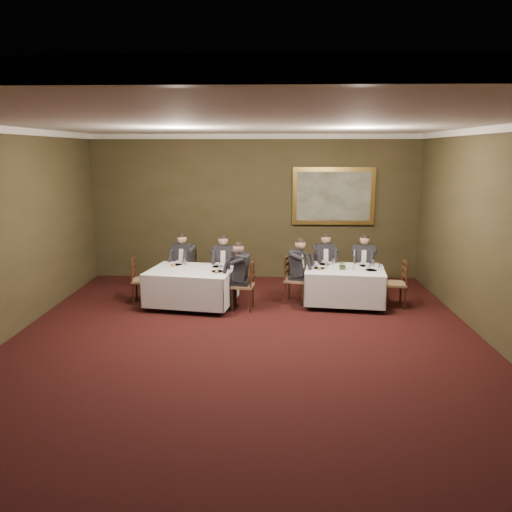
{
  "coord_description": "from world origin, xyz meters",
  "views": [
    {
      "loc": [
        0.39,
        -7.17,
        3.11
      ],
      "look_at": [
        0.12,
        2.09,
        1.15
      ],
      "focal_mm": 35.0,
      "sensor_mm": 36.0,
      "label": 1
    }
  ],
  "objects_px": {
    "chair_sec_backright": "(225,283)",
    "diner_sec_endright": "(243,284)",
    "candlestick": "(354,262)",
    "painting": "(333,196)",
    "diner_main_endleft": "(296,279)",
    "table_main": "(344,284)",
    "chair_main_backright": "(363,282)",
    "chair_main_endleft": "(295,289)",
    "chair_main_endright": "(394,293)",
    "diner_sec_backright": "(224,273)",
    "chair_sec_endleft": "(143,290)",
    "diner_main_backleft": "(324,271)",
    "chair_sec_endright": "(243,295)",
    "diner_sec_backleft": "(185,271)",
    "centerpiece": "(343,264)",
    "table_second": "(192,285)",
    "chair_sec_backleft": "(185,281)",
    "diner_main_backright": "(364,272)",
    "chair_main_backleft": "(324,280)"
  },
  "relations": [
    {
      "from": "table_second",
      "to": "chair_sec_endright",
      "type": "xyz_separation_m",
      "value": [
        1.06,
        -0.18,
        -0.17
      ]
    },
    {
      "from": "chair_main_backright",
      "to": "diner_sec_backleft",
      "type": "xyz_separation_m",
      "value": [
        -3.93,
        0.0,
        0.23
      ]
    },
    {
      "from": "chair_main_endleft",
      "to": "diner_main_endleft",
      "type": "xyz_separation_m",
      "value": [
        0.01,
        -0.0,
        0.23
      ]
    },
    {
      "from": "centerpiece",
      "to": "candlestick",
      "type": "xyz_separation_m",
      "value": [
        0.23,
        0.04,
        0.03
      ]
    },
    {
      "from": "chair_sec_backright",
      "to": "candlestick",
      "type": "xyz_separation_m",
      "value": [
        2.68,
        -0.65,
        0.63
      ]
    },
    {
      "from": "diner_main_endleft",
      "to": "diner_sec_endright",
      "type": "distance_m",
      "value": 1.17
    },
    {
      "from": "table_main",
      "to": "chair_sec_backright",
      "type": "distance_m",
      "value": 2.59
    },
    {
      "from": "chair_sec_backright",
      "to": "diner_sec_endright",
      "type": "height_order",
      "value": "diner_sec_endright"
    },
    {
      "from": "chair_main_backright",
      "to": "chair_sec_endright",
      "type": "xyz_separation_m",
      "value": [
        -2.57,
        -1.1,
        0.0
      ]
    },
    {
      "from": "chair_main_backright",
      "to": "chair_sec_backleft",
      "type": "xyz_separation_m",
      "value": [
        -3.93,
        0.01,
        0.0
      ]
    },
    {
      "from": "chair_sec_backleft",
      "to": "diner_sec_backright",
      "type": "bearing_deg",
      "value": -171.64
    },
    {
      "from": "chair_main_endright",
      "to": "diner_sec_backright",
      "type": "xyz_separation_m",
      "value": [
        -3.51,
        0.73,
        0.23
      ]
    },
    {
      "from": "diner_sec_backleft",
      "to": "chair_main_endleft",
      "type": "bearing_deg",
      "value": -175.79
    },
    {
      "from": "diner_main_endleft",
      "to": "diner_sec_backleft",
      "type": "relative_size",
      "value": 1.0
    },
    {
      "from": "table_main",
      "to": "diner_sec_backleft",
      "type": "distance_m",
      "value": 3.49
    },
    {
      "from": "diner_sec_backleft",
      "to": "chair_sec_endright",
      "type": "height_order",
      "value": "diner_sec_backleft"
    },
    {
      "from": "diner_main_backleft",
      "to": "diner_sec_backright",
      "type": "xyz_separation_m",
      "value": [
        -2.19,
        -0.25,
        0.0
      ]
    },
    {
      "from": "chair_main_endright",
      "to": "chair_sec_backright",
      "type": "height_order",
      "value": "same"
    },
    {
      "from": "chair_sec_endleft",
      "to": "centerpiece",
      "type": "bearing_deg",
      "value": 84.17
    },
    {
      "from": "chair_sec_backleft",
      "to": "diner_sec_backleft",
      "type": "xyz_separation_m",
      "value": [
        -0.0,
        -0.01,
        0.23
      ]
    },
    {
      "from": "chair_main_endleft",
      "to": "diner_sec_backright",
      "type": "relative_size",
      "value": 0.74
    },
    {
      "from": "chair_main_endright",
      "to": "candlestick",
      "type": "height_order",
      "value": "candlestick"
    },
    {
      "from": "chair_main_endleft",
      "to": "chair_sec_endleft",
      "type": "height_order",
      "value": "same"
    },
    {
      "from": "chair_sec_backleft",
      "to": "painting",
      "type": "height_order",
      "value": "painting"
    },
    {
      "from": "chair_main_endleft",
      "to": "diner_sec_backleft",
      "type": "xyz_separation_m",
      "value": [
        -2.41,
        0.63,
        0.23
      ]
    },
    {
      "from": "table_main",
      "to": "diner_sec_backleft",
      "type": "height_order",
      "value": "diner_sec_backleft"
    },
    {
      "from": "chair_main_backright",
      "to": "candlestick",
      "type": "bearing_deg",
      "value": 79.7
    },
    {
      "from": "chair_sec_endleft",
      "to": "diner_sec_backleft",
      "type": "bearing_deg",
      "value": 130.06
    },
    {
      "from": "candlestick",
      "to": "painting",
      "type": "bearing_deg",
      "value": 94.4
    },
    {
      "from": "diner_sec_backright",
      "to": "chair_sec_endleft",
      "type": "distance_m",
      "value": 1.77
    },
    {
      "from": "table_second",
      "to": "chair_sec_endright",
      "type": "bearing_deg",
      "value": -9.66
    },
    {
      "from": "chair_sec_endleft",
      "to": "painting",
      "type": "xyz_separation_m",
      "value": [
        4.16,
        2.2,
        1.75
      ]
    },
    {
      "from": "chair_main_backleft",
      "to": "diner_sec_backleft",
      "type": "height_order",
      "value": "diner_sec_backleft"
    },
    {
      "from": "table_second",
      "to": "candlestick",
      "type": "xyz_separation_m",
      "value": [
        3.28,
        0.13,
        0.47
      ]
    },
    {
      "from": "diner_main_endleft",
      "to": "diner_sec_endright",
      "type": "xyz_separation_m",
      "value": [
        -1.07,
        -0.47,
        0.0
      ]
    },
    {
      "from": "diner_main_backleft",
      "to": "chair_main_endleft",
      "type": "xyz_separation_m",
      "value": [
        -0.68,
        -0.72,
        -0.23
      ]
    },
    {
      "from": "table_main",
      "to": "candlestick",
      "type": "bearing_deg",
      "value": -12.06
    },
    {
      "from": "table_second",
      "to": "diner_main_backright",
      "type": "distance_m",
      "value": 3.74
    },
    {
      "from": "table_main",
      "to": "chair_sec_backleft",
      "type": "height_order",
      "value": "chair_sec_backleft"
    },
    {
      "from": "chair_main_backright",
      "to": "chair_sec_endleft",
      "type": "bearing_deg",
      "value": 22.87
    },
    {
      "from": "chair_main_endleft",
      "to": "diner_sec_endright",
      "type": "relative_size",
      "value": 0.74
    },
    {
      "from": "chair_main_backright",
      "to": "chair_sec_endleft",
      "type": "distance_m",
      "value": 4.74
    },
    {
      "from": "diner_main_backright",
      "to": "chair_main_backleft",
      "type": "bearing_deg",
      "value": 5.77
    },
    {
      "from": "diner_sec_endright",
      "to": "painting",
      "type": "relative_size",
      "value": 0.68
    },
    {
      "from": "diner_main_backleft",
      "to": "chair_sec_backleft",
      "type": "xyz_separation_m",
      "value": [
        -3.08,
        -0.09,
        -0.23
      ]
    },
    {
      "from": "diner_sec_endright",
      "to": "chair_sec_endright",
      "type": "bearing_deg",
      "value": -90.0
    },
    {
      "from": "chair_main_backright",
      "to": "chair_sec_endleft",
      "type": "xyz_separation_m",
      "value": [
        -4.69,
        -0.74,
        0.0
      ]
    },
    {
      "from": "chair_main_backleft",
      "to": "chair_main_endright",
      "type": "bearing_deg",
      "value": 138.33
    },
    {
      "from": "diner_main_endleft",
      "to": "diner_sec_backright",
      "type": "relative_size",
      "value": 1.0
    },
    {
      "from": "chair_main_endleft",
      "to": "chair_main_endright",
      "type": "height_order",
      "value": "same"
    }
  ]
}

